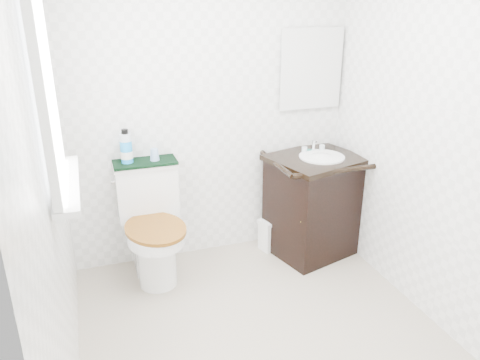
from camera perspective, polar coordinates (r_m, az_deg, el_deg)
floor at (r=3.06m, az=3.18°, el=-18.78°), size 2.40×2.40×0.00m
wall_back at (r=3.56m, az=-3.68°, el=8.82°), size 2.40×0.00×2.40m
wall_front at (r=1.53m, az=21.39°, el=-10.76°), size 2.40×0.00×2.40m
wall_left at (r=2.30m, az=-22.49°, el=0.01°), size 0.00×2.40×2.40m
wall_right at (r=3.05m, az=23.34°, el=4.90°), size 0.00×2.40×2.40m
window at (r=2.45m, az=-22.72°, el=9.78°), size 0.02×0.70×0.90m
mirror at (r=3.79m, az=8.64°, el=13.23°), size 0.50×0.02×0.60m
toilet at (r=3.53m, az=-10.65°, el=-5.99°), size 0.49×0.68×0.85m
vanity at (r=3.81m, az=8.99°, el=-2.71°), size 0.80×0.73×0.92m
trash_bin at (r=3.92m, az=3.74°, el=-6.55°), size 0.22×0.19×0.27m
towel at (r=3.45m, az=-11.52°, el=2.15°), size 0.45×0.22×0.02m
mouthwash_bottle at (r=3.42m, az=-13.71°, el=3.87°), size 0.09×0.09×0.24m
cup at (r=3.44m, az=-10.38°, el=3.07°), size 0.07×0.07×0.09m
soap_bar at (r=3.79m, az=8.32°, el=3.62°), size 0.07×0.05×0.02m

